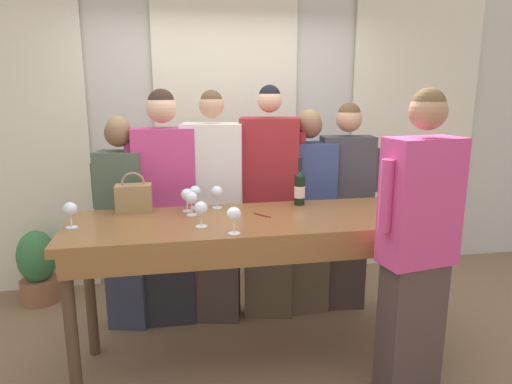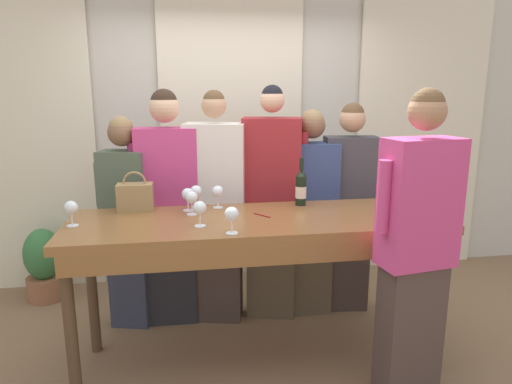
% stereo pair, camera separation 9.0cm
% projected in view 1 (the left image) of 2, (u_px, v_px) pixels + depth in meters
% --- Properties ---
extents(ground_plane, '(18.00, 18.00, 0.00)m').
position_uv_depth(ground_plane, '(258.00, 360.00, 3.13)').
color(ground_plane, '#846647').
extents(wall_back, '(12.00, 0.06, 2.80)m').
position_uv_depth(wall_back, '(226.00, 134.00, 4.34)').
color(wall_back, beige).
rests_on(wall_back, ground_plane).
extents(curtain_panel_left, '(1.32, 0.03, 2.69)m').
position_uv_depth(curtain_panel_left, '(10.00, 145.00, 3.95)').
color(curtain_panel_left, '#EFE5C6').
rests_on(curtain_panel_left, ground_plane).
extents(curtain_panel_center, '(1.32, 0.03, 2.69)m').
position_uv_depth(curtain_panel_center, '(227.00, 140.00, 4.29)').
color(curtain_panel_center, '#EFE5C6').
rests_on(curtain_panel_center, ground_plane).
extents(curtain_panel_right, '(1.32, 0.03, 2.69)m').
position_uv_depth(curtain_panel_right, '(413.00, 136.00, 4.64)').
color(curtain_panel_right, '#EFE5C6').
rests_on(curtain_panel_right, ground_plane).
extents(tasting_bar, '(2.37, 0.76, 1.02)m').
position_uv_depth(tasting_bar, '(259.00, 235.00, 2.90)').
color(tasting_bar, brown).
rests_on(tasting_bar, ground_plane).
extents(wine_bottle, '(0.08, 0.08, 0.33)m').
position_uv_depth(wine_bottle, '(300.00, 188.00, 3.19)').
color(wine_bottle, black).
rests_on(wine_bottle, tasting_bar).
extents(handbag, '(0.23, 0.13, 0.27)m').
position_uv_depth(handbag, '(134.00, 197.00, 3.03)').
color(handbag, '#997A4C').
rests_on(handbag, tasting_bar).
extents(wine_glass_front_left, '(0.08, 0.08, 0.15)m').
position_uv_depth(wine_glass_front_left, '(217.00, 192.00, 3.11)').
color(wine_glass_front_left, white).
rests_on(wine_glass_front_left, tasting_bar).
extents(wine_glass_front_mid, '(0.08, 0.08, 0.15)m').
position_uv_depth(wine_glass_front_mid, '(195.00, 192.00, 3.11)').
color(wine_glass_front_mid, white).
rests_on(wine_glass_front_mid, tasting_bar).
extents(wine_glass_front_right, '(0.08, 0.08, 0.15)m').
position_uv_depth(wine_glass_front_right, '(191.00, 199.00, 2.93)').
color(wine_glass_front_right, white).
rests_on(wine_glass_front_right, tasting_bar).
extents(wine_glass_center_left, '(0.08, 0.08, 0.15)m').
position_uv_depth(wine_glass_center_left, '(70.00, 210.00, 2.67)').
color(wine_glass_center_left, white).
rests_on(wine_glass_center_left, tasting_bar).
extents(wine_glass_center_mid, '(0.08, 0.08, 0.15)m').
position_uv_depth(wine_glass_center_mid, '(187.00, 195.00, 3.03)').
color(wine_glass_center_mid, white).
rests_on(wine_glass_center_mid, tasting_bar).
extents(wine_glass_center_right, '(0.08, 0.08, 0.15)m').
position_uv_depth(wine_glass_center_right, '(201.00, 209.00, 2.68)').
color(wine_glass_center_right, white).
rests_on(wine_glass_center_right, tasting_bar).
extents(wine_glass_back_left, '(0.08, 0.08, 0.15)m').
position_uv_depth(wine_glass_back_left, '(234.00, 215.00, 2.55)').
color(wine_glass_back_left, white).
rests_on(wine_glass_back_left, tasting_bar).
extents(pen, '(0.09, 0.12, 0.01)m').
position_uv_depth(pen, '(262.00, 215.00, 2.94)').
color(pen, maroon).
rests_on(pen, tasting_bar).
extents(guest_olive_jacket, '(0.46, 0.30, 1.63)m').
position_uv_depth(guest_olive_jacket, '(124.00, 221.00, 3.41)').
color(guest_olive_jacket, '#383D51').
rests_on(guest_olive_jacket, ground_plane).
extents(guest_pink_top, '(0.56, 0.23, 1.82)m').
position_uv_depth(guest_pink_top, '(166.00, 207.00, 3.45)').
color(guest_pink_top, '#28282D').
rests_on(guest_pink_top, ground_plane).
extents(guest_cream_sweater, '(0.56, 0.36, 1.81)m').
position_uv_depth(guest_cream_sweater, '(214.00, 209.00, 3.52)').
color(guest_cream_sweater, '#473833').
rests_on(guest_cream_sweater, ground_plane).
extents(guest_striped_shirt, '(0.56, 0.36, 1.85)m').
position_uv_depth(guest_striped_shirt, '(269.00, 204.00, 3.60)').
color(guest_striped_shirt, brown).
rests_on(guest_striped_shirt, ground_plane).
extents(guest_navy_coat, '(0.52, 0.25, 1.67)m').
position_uv_depth(guest_navy_coat, '(307.00, 212.00, 3.67)').
color(guest_navy_coat, brown).
rests_on(guest_navy_coat, ground_plane).
extents(guest_beige_cap, '(0.53, 0.26, 1.71)m').
position_uv_depth(guest_beige_cap, '(345.00, 205.00, 3.72)').
color(guest_beige_cap, '#473833').
rests_on(guest_beige_cap, ground_plane).
extents(host_pouring, '(0.52, 0.28, 1.83)m').
position_uv_depth(host_pouring, '(417.00, 251.00, 2.52)').
color(host_pouring, '#473833').
rests_on(host_pouring, ground_plane).
extents(potted_plant, '(0.32, 0.32, 0.64)m').
position_uv_depth(potted_plant, '(38.00, 267.00, 3.93)').
color(potted_plant, '#935B3D').
rests_on(potted_plant, ground_plane).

